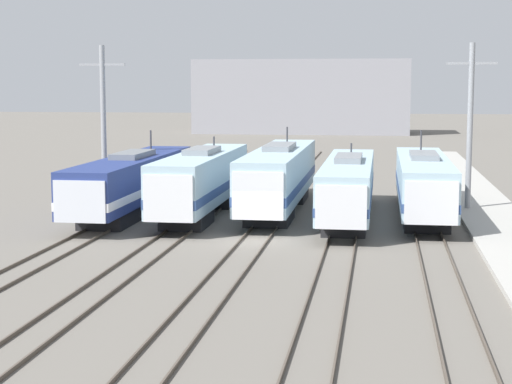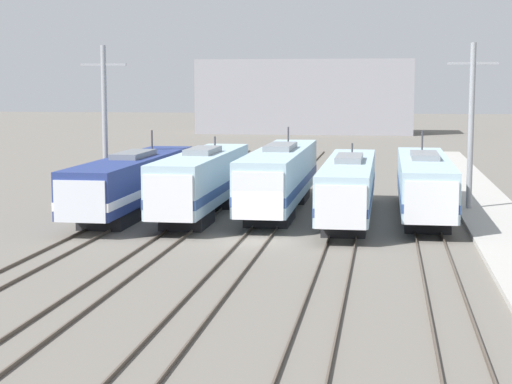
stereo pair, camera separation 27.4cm
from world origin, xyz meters
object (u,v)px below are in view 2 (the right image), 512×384
object	(u,v)px
locomotive_center_left	(201,182)
catenary_tower_right	(471,125)
locomotive_center_right	(349,187)
catenary_tower_left	(105,122)
locomotive_center	(279,177)
locomotive_far_left	(131,182)
locomotive_far_right	(424,185)

from	to	relation	value
locomotive_center_left	catenary_tower_right	world-z (taller)	catenary_tower_right
locomotive_center_right	catenary_tower_left	xyz separation A→B (m)	(-16.87, 4.71, 3.61)
catenary_tower_right	locomotive_center_left	bearing A→B (deg)	-164.62
locomotive_center	catenary_tower_right	xyz separation A→B (m)	(12.14, 1.92, 3.40)
catenary_tower_left	locomotive_center	bearing A→B (deg)	-8.86
locomotive_center_left	locomotive_center	size ratio (longest dim) A/B	0.88
locomotive_center_right	catenary_tower_right	xyz separation A→B (m)	(7.56, 4.71, 3.61)
locomotive_far_left	locomotive_far_right	bearing A→B (deg)	4.26
locomotive_center_left	catenary_tower_right	bearing A→B (deg)	15.38
locomotive_center_left	locomotive_center_right	distance (m)	9.15
locomotive_center	locomotive_far_right	world-z (taller)	locomotive_center
locomotive_center_right	locomotive_far_right	bearing A→B (deg)	20.88
locomotive_center	catenary_tower_left	world-z (taller)	catenary_tower_left
locomotive_far_right	catenary_tower_right	world-z (taller)	catenary_tower_right
locomotive_far_left	locomotive_center_right	bearing A→B (deg)	-1.59
catenary_tower_left	catenary_tower_right	distance (m)	24.44
locomotive_center_right	catenary_tower_right	size ratio (longest dim) A/B	1.75
locomotive_far_left	catenary_tower_right	size ratio (longest dim) A/B	1.83
catenary_tower_left	locomotive_far_right	bearing A→B (deg)	-7.88
locomotive_center_right	catenary_tower_left	distance (m)	17.89
locomotive_center	locomotive_center_right	xyz separation A→B (m)	(4.58, -2.80, -0.21)
locomotive_far_left	locomotive_center	size ratio (longest dim) A/B	0.99
locomotive_center_right	locomotive_center	bearing A→B (deg)	148.56
locomotive_center_left	catenary_tower_right	size ratio (longest dim) A/B	1.62
locomotive_center	locomotive_far_right	distance (m)	9.21
locomotive_center_right	catenary_tower_left	world-z (taller)	catenary_tower_left
locomotive_far_left	catenary_tower_left	world-z (taller)	catenary_tower_left
locomotive_far_left	locomotive_center	distance (m)	9.47
locomotive_center	locomotive_center_left	bearing A→B (deg)	-149.63
locomotive_far_right	locomotive_center	bearing A→B (deg)	173.45
catenary_tower_left	catenary_tower_right	world-z (taller)	same
locomotive_center_left	catenary_tower_left	xyz separation A→B (m)	(-7.72, 4.60, 3.44)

